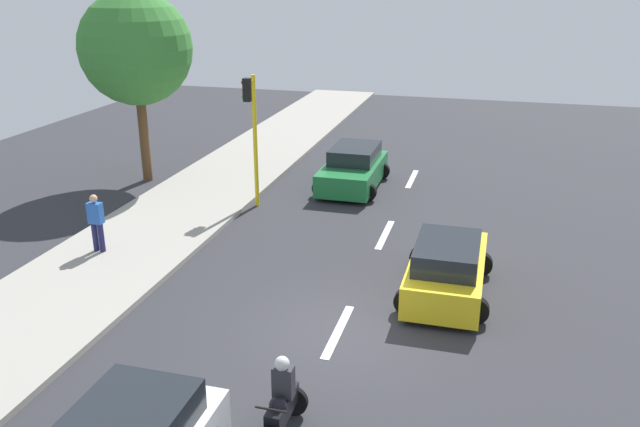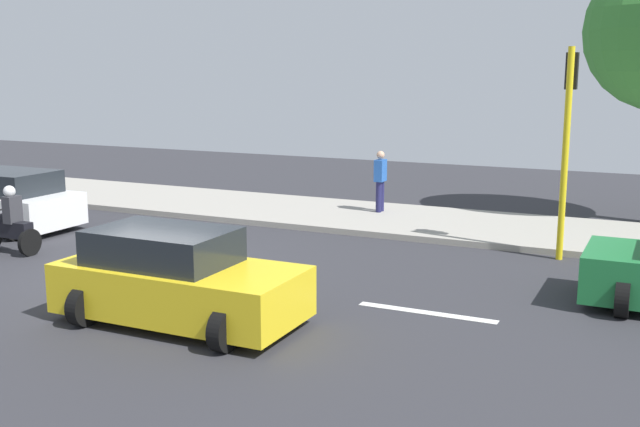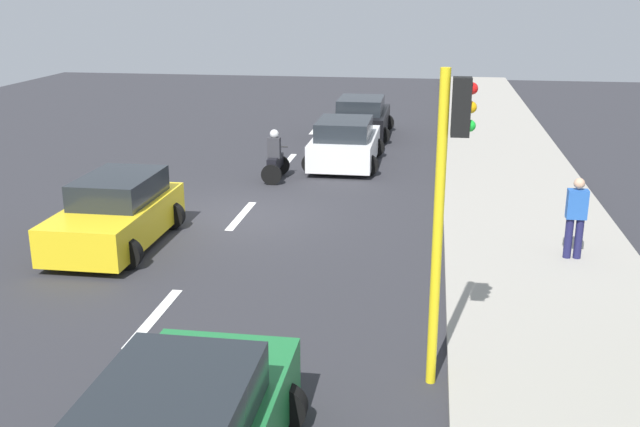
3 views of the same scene
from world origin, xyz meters
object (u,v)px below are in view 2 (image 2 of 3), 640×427
(car_yellow_cab, at_px, (177,280))
(traffic_light_corner, at_px, (568,123))
(motorcycle, at_px, (10,225))
(pedestrian_near_signal, at_px, (380,179))
(car_white, at_px, (3,202))

(car_yellow_cab, distance_m, traffic_light_corner, 8.89)
(motorcycle, bearing_deg, car_yellow_cab, -110.24)
(car_yellow_cab, distance_m, pedestrian_near_signal, 9.74)
(car_yellow_cab, xyz_separation_m, traffic_light_corner, (7.01, -5.00, 2.22))
(motorcycle, relative_size, traffic_light_corner, 0.34)
(traffic_light_corner, bearing_deg, car_white, 102.44)
(car_yellow_cab, bearing_deg, motorcycle, 69.76)
(car_yellow_cab, height_order, pedestrian_near_signal, pedestrian_near_signal)
(pedestrian_near_signal, bearing_deg, car_white, 124.96)
(motorcycle, height_order, pedestrian_near_signal, pedestrian_near_signal)
(motorcycle, distance_m, pedestrian_near_signal, 9.55)
(traffic_light_corner, bearing_deg, car_yellow_cab, 144.48)
(car_yellow_cab, distance_m, car_white, 9.26)
(car_yellow_cab, xyz_separation_m, motorcycle, (2.26, 6.14, -0.07))
(car_yellow_cab, xyz_separation_m, car_white, (4.07, 8.32, 0.00))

